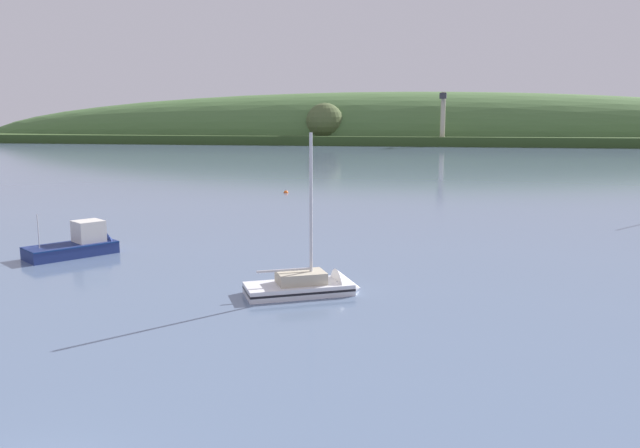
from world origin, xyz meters
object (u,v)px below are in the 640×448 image
(sailboat_midwater_white, at_px, (314,289))
(mooring_buoy_foreground, at_px, (286,193))
(fishing_boat_moored, at_px, (81,247))
(dockside_crane, at_px, (443,121))

(sailboat_midwater_white, relative_size, mooring_buoy_foreground, 14.09)
(sailboat_midwater_white, relative_size, fishing_boat_moored, 1.50)
(fishing_boat_moored, bearing_deg, sailboat_midwater_white, -74.72)
(dockside_crane, xyz_separation_m, fishing_boat_moored, (-29.25, -176.85, -7.96))
(dockside_crane, height_order, sailboat_midwater_white, dockside_crane)
(sailboat_midwater_white, xyz_separation_m, mooring_buoy_foreground, (-11.00, 44.11, -0.22))
(dockside_crane, height_order, mooring_buoy_foreground, dockside_crane)
(dockside_crane, relative_size, sailboat_midwater_white, 1.91)
(fishing_boat_moored, xyz_separation_m, mooring_buoy_foreground, (5.98, 37.24, -0.52))
(fishing_boat_moored, distance_m, mooring_buoy_foreground, 37.73)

